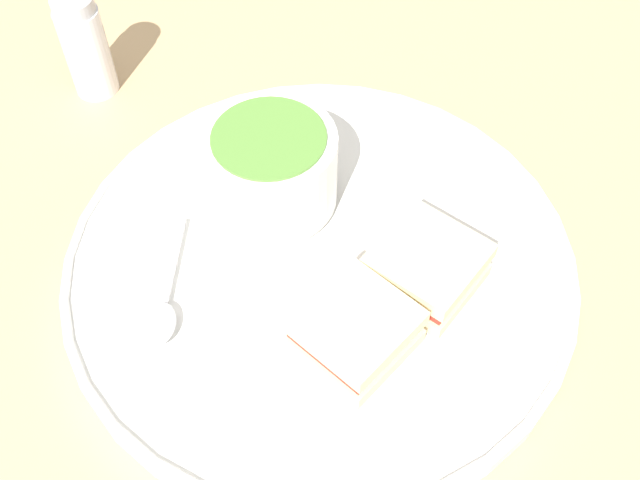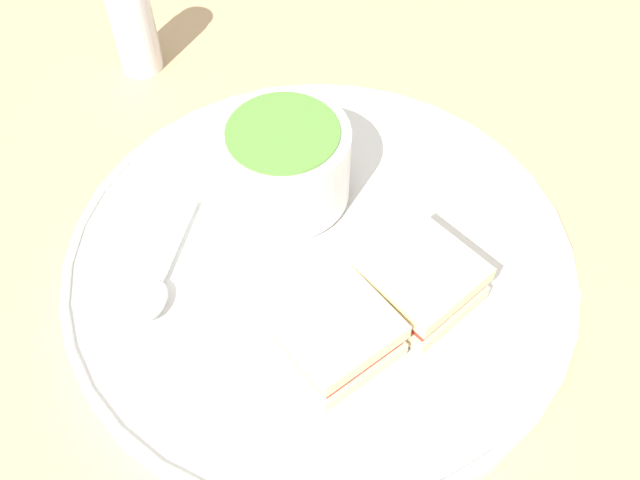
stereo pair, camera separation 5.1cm
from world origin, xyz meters
The scene contains 7 objects.
ground_plane centered at (0.00, 0.00, 0.00)m, with size 2.40×2.40×0.00m, color tan.
plate centered at (0.00, 0.00, 0.01)m, with size 0.36×0.36×0.02m.
soup_bowl centered at (0.06, 0.02, 0.05)m, with size 0.10×0.10×0.06m.
spoon centered at (-0.03, 0.11, 0.02)m, with size 0.11×0.04×0.01m.
sandwich_half_near centered at (-0.07, -0.01, 0.04)m, with size 0.09×0.09×0.03m.
sandwich_half_far centered at (-0.04, -0.07, 0.04)m, with size 0.09×0.09×0.03m.
salt_shaker centered at (0.23, 0.15, 0.05)m, with size 0.04×0.04×0.09m.
Camera 1 is at (-0.30, 0.06, 0.45)m, focal length 42.00 mm.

